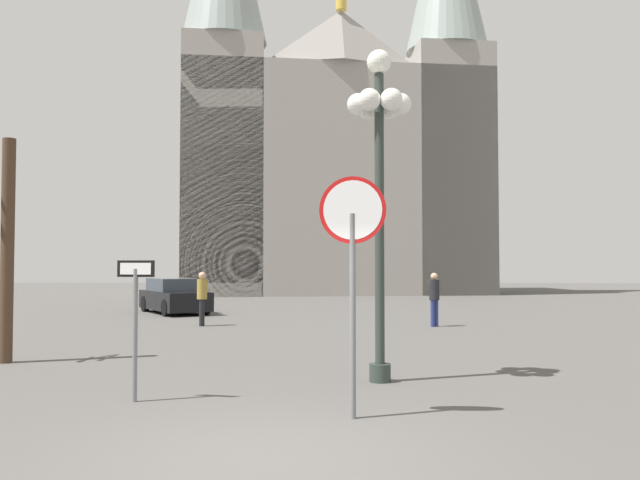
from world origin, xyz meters
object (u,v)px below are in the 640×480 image
(cathedral, at_px, (334,145))
(parked_car_near_black, at_px, (174,297))
(pedestrian_walking, at_px, (434,294))
(one_way_arrow_sign, at_px, (135,312))
(bare_tree, at_px, (6,246))
(pedestrian_standing, at_px, (202,293))
(street_lamp, at_px, (379,146))
(stop_sign, at_px, (353,245))

(cathedral, distance_m, parked_car_near_black, 20.83)
(cathedral, relative_size, pedestrian_walking, 17.46)
(one_way_arrow_sign, xyz_separation_m, bare_tree, (-3.72, 3.51, 1.06))
(bare_tree, relative_size, pedestrian_standing, 2.63)
(street_lamp, relative_size, parked_car_near_black, 1.26)
(one_way_arrow_sign, relative_size, bare_tree, 0.45)
(bare_tree, xyz_separation_m, parked_car_near_black, (0.18, 12.91, -1.67))
(street_lamp, distance_m, pedestrian_walking, 10.18)
(cathedral, distance_m, pedestrian_walking, 24.71)
(parked_car_near_black, relative_size, pedestrian_standing, 2.60)
(cathedral, relative_size, street_lamp, 5.25)
(stop_sign, xyz_separation_m, one_way_arrow_sign, (-3.09, 0.93, -0.94))
(parked_car_near_black, bearing_deg, cathedral, 69.60)
(pedestrian_walking, bearing_deg, pedestrian_standing, 179.47)
(one_way_arrow_sign, distance_m, pedestrian_walking, 12.60)
(one_way_arrow_sign, height_order, street_lamp, street_lamp)
(cathedral, bearing_deg, pedestrian_standing, -100.65)
(cathedral, height_order, pedestrian_walking, cathedral)
(one_way_arrow_sign, relative_size, parked_car_near_black, 0.45)
(stop_sign, relative_size, pedestrian_standing, 1.81)
(pedestrian_walking, bearing_deg, street_lamp, -104.30)
(stop_sign, bearing_deg, parked_car_near_black, 110.93)
(pedestrian_standing, bearing_deg, bare_tree, -107.44)
(street_lamp, bearing_deg, pedestrian_walking, 75.70)
(stop_sign, bearing_deg, one_way_arrow_sign, 163.31)
(parked_car_near_black, distance_m, pedestrian_standing, 5.75)
(cathedral, height_order, one_way_arrow_sign, cathedral)
(one_way_arrow_sign, relative_size, street_lamp, 0.36)
(cathedral, bearing_deg, pedestrian_walking, -82.30)
(bare_tree, bearing_deg, parked_car_near_black, 89.20)
(street_lamp, relative_size, bare_tree, 1.25)
(one_way_arrow_sign, xyz_separation_m, pedestrian_standing, (-1.33, 11.13, -0.23))
(street_lamp, xyz_separation_m, pedestrian_standing, (-4.95, 9.51, -2.92))
(parked_car_near_black, bearing_deg, street_lamp, -64.16)
(pedestrian_walking, bearing_deg, one_way_arrow_sign, -118.62)
(bare_tree, bearing_deg, cathedral, 77.61)
(stop_sign, relative_size, bare_tree, 0.69)
(stop_sign, distance_m, parked_car_near_black, 18.63)
(bare_tree, bearing_deg, pedestrian_standing, 72.56)
(street_lamp, height_order, parked_car_near_black, street_lamp)
(street_lamp, relative_size, pedestrian_standing, 3.28)
(one_way_arrow_sign, relative_size, pedestrian_standing, 1.18)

